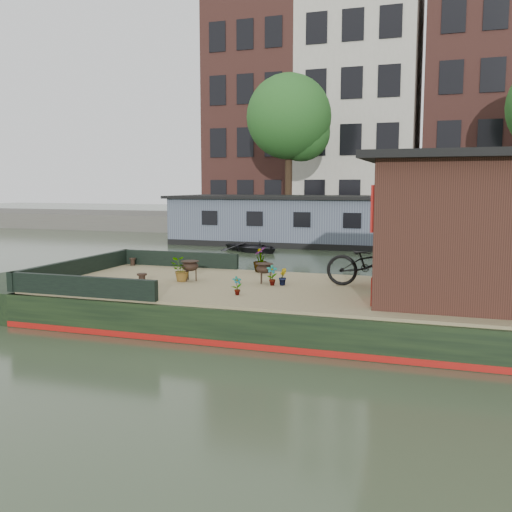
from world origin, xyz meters
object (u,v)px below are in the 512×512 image
(cabin, at_px, (491,227))
(brazier_rear, at_px, (190,271))
(potted_plant_a, at_px, (272,275))
(brazier_front, at_px, (264,273))
(dinghy, at_px, (253,244))
(bicycle, at_px, (373,263))

(cabin, distance_m, brazier_rear, 5.63)
(potted_plant_a, distance_m, brazier_front, 0.28)
(brazier_rear, bearing_deg, brazier_front, 7.84)
(brazier_rear, distance_m, dinghy, 10.94)
(bicycle, bearing_deg, brazier_front, 97.07)
(bicycle, relative_size, brazier_rear, 4.25)
(bicycle, xyz_separation_m, potted_plant_a, (-1.84, -0.44, -0.26))
(brazier_front, relative_size, dinghy, 0.15)
(potted_plant_a, height_order, dinghy, potted_plant_a)
(potted_plant_a, bearing_deg, dinghy, 110.70)
(brazier_rear, xyz_separation_m, dinghy, (-2.32, 10.68, -0.57))
(bicycle, distance_m, brazier_front, 2.09)
(brazier_rear, bearing_deg, dinghy, 102.24)
(brazier_front, height_order, brazier_rear, brazier_rear)
(brazier_front, xyz_separation_m, brazier_rear, (-1.50, -0.21, 0.01))
(brazier_rear, bearing_deg, potted_plant_a, 0.80)
(cabin, bearing_deg, dinghy, 126.02)
(bicycle, bearing_deg, cabin, -106.67)
(potted_plant_a, xyz_separation_m, dinghy, (-4.03, 10.66, -0.57))
(cabin, bearing_deg, brazier_rear, 178.71)
(dinghy, bearing_deg, brazier_rear, -134.52)
(bicycle, height_order, dinghy, bicycle)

